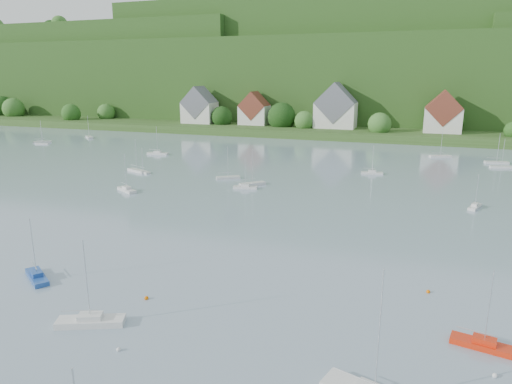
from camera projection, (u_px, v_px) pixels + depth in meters
far_shore_strip at (328, 128)px, 197.25m from camera, size 600.00×60.00×3.00m
forested_ridge at (354, 76)px, 254.40m from camera, size 620.00×181.22×69.89m
village_building_0 at (200, 108)px, 201.19m from camera, size 14.00×10.40×16.00m
village_building_1 at (254, 111)px, 195.12m from camera, size 12.00×9.36×14.00m
village_building_2 at (336, 109)px, 182.49m from camera, size 16.00×11.44×18.00m
village_building_3 at (443, 115)px, 167.93m from camera, size 13.00×10.40×15.50m
near_sailboat_1 at (37, 276)px, 54.33m from camera, size 5.56×4.44×7.60m
near_sailboat_3 at (91, 320)px, 44.39m from camera, size 6.67×4.21×8.75m
near_sailboat_5 at (484, 344)px, 40.56m from camera, size 5.76×2.61×7.51m
mooring_buoy_1 at (119, 351)px, 40.28m from camera, size 0.41×0.41×0.41m
mooring_buoy_2 at (428, 293)px, 51.05m from camera, size 0.43×0.43×0.43m
mooring_buoy_3 at (146, 299)px, 49.56m from camera, size 0.45×0.45×0.45m
mooring_buoy_4 at (495, 377)px, 36.80m from camera, size 0.43×0.43×0.43m
far_sailboat_cluster at (306, 166)px, 120.71m from camera, size 203.80×71.45×8.71m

